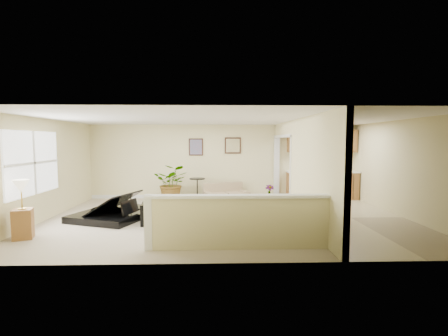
{
  "coord_description": "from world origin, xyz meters",
  "views": [
    {
      "loc": [
        -0.31,
        -8.04,
        1.95
      ],
      "look_at": [
        -0.07,
        0.4,
        1.25
      ],
      "focal_mm": 26.0,
      "sensor_mm": 36.0,
      "label": 1
    }
  ],
  "objects_px": {
    "piano_bench": "(151,213)",
    "lamp_stand": "(22,214)",
    "accent_table": "(197,186)",
    "palm_plant": "(172,183)",
    "piano": "(109,193)",
    "small_plant": "(269,194)",
    "loveseat": "(226,192)"
  },
  "relations": [
    {
      "from": "piano_bench",
      "to": "lamp_stand",
      "type": "xyz_separation_m",
      "value": [
        -2.3,
        -1.18,
        0.25
      ]
    },
    {
      "from": "accent_table",
      "to": "palm_plant",
      "type": "height_order",
      "value": "palm_plant"
    },
    {
      "from": "piano",
      "to": "piano_bench",
      "type": "distance_m",
      "value": 1.31
    },
    {
      "from": "palm_plant",
      "to": "small_plant",
      "type": "bearing_deg",
      "value": -2.74
    },
    {
      "from": "piano",
      "to": "palm_plant",
      "type": "distance_m",
      "value": 2.65
    },
    {
      "from": "piano_bench",
      "to": "accent_table",
      "type": "relative_size",
      "value": 1.01
    },
    {
      "from": "lamp_stand",
      "to": "palm_plant",
      "type": "bearing_deg",
      "value": 58.37
    },
    {
      "from": "loveseat",
      "to": "palm_plant",
      "type": "distance_m",
      "value": 1.78
    },
    {
      "from": "piano_bench",
      "to": "lamp_stand",
      "type": "distance_m",
      "value": 2.6
    },
    {
      "from": "piano",
      "to": "lamp_stand",
      "type": "distance_m",
      "value": 2.05
    },
    {
      "from": "piano",
      "to": "palm_plant",
      "type": "xyz_separation_m",
      "value": [
        1.3,
        2.31,
        -0.05
      ]
    },
    {
      "from": "palm_plant",
      "to": "lamp_stand",
      "type": "relative_size",
      "value": 1.01
    },
    {
      "from": "piano_bench",
      "to": "palm_plant",
      "type": "distance_m",
      "value": 2.83
    },
    {
      "from": "piano",
      "to": "small_plant",
      "type": "xyz_separation_m",
      "value": [
        4.44,
        2.16,
        -0.41
      ]
    },
    {
      "from": "lamp_stand",
      "to": "piano_bench",
      "type": "bearing_deg",
      "value": 27.19
    },
    {
      "from": "palm_plant",
      "to": "small_plant",
      "type": "height_order",
      "value": "palm_plant"
    },
    {
      "from": "piano_bench",
      "to": "palm_plant",
      "type": "relative_size",
      "value": 0.62
    },
    {
      "from": "accent_table",
      "to": "palm_plant",
      "type": "xyz_separation_m",
      "value": [
        -0.8,
        -0.09,
        0.12
      ]
    },
    {
      "from": "piano",
      "to": "small_plant",
      "type": "height_order",
      "value": "piano"
    },
    {
      "from": "piano",
      "to": "loveseat",
      "type": "xyz_separation_m",
      "value": [
        3.05,
        2.2,
        -0.34
      ]
    },
    {
      "from": "piano_bench",
      "to": "lamp_stand",
      "type": "height_order",
      "value": "lamp_stand"
    },
    {
      "from": "accent_table",
      "to": "piano_bench",
      "type": "bearing_deg",
      "value": -108.33
    },
    {
      "from": "piano_bench",
      "to": "lamp_stand",
      "type": "relative_size",
      "value": 0.63
    },
    {
      "from": "palm_plant",
      "to": "small_plant",
      "type": "relative_size",
      "value": 2.21
    },
    {
      "from": "piano_bench",
      "to": "accent_table",
      "type": "distance_m",
      "value": 3.06
    },
    {
      "from": "loveseat",
      "to": "small_plant",
      "type": "relative_size",
      "value": 2.98
    },
    {
      "from": "accent_table",
      "to": "palm_plant",
      "type": "distance_m",
      "value": 0.82
    },
    {
      "from": "piano",
      "to": "palm_plant",
      "type": "bearing_deg",
      "value": 80.55
    },
    {
      "from": "piano",
      "to": "palm_plant",
      "type": "height_order",
      "value": "piano"
    },
    {
      "from": "piano_bench",
      "to": "loveseat",
      "type": "xyz_separation_m",
      "value": [
        1.9,
        2.7,
        0.05
      ]
    },
    {
      "from": "loveseat",
      "to": "palm_plant",
      "type": "xyz_separation_m",
      "value": [
        -1.75,
        0.11,
        0.29
      ]
    },
    {
      "from": "loveseat",
      "to": "lamp_stand",
      "type": "relative_size",
      "value": 1.36
    }
  ]
}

